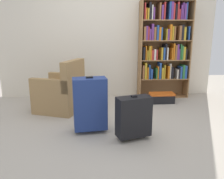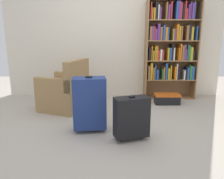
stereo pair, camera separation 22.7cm
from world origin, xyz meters
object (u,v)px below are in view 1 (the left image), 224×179
at_px(armchair, 61,93).
at_px(mug, 94,108).
at_px(suitcase_black, 134,117).
at_px(bookshelf, 164,46).
at_px(suitcase_navy_blue, 90,104).
at_px(storage_box, 162,98).

height_order(armchair, mug, armchair).
xyz_separation_m(armchair, suitcase_black, (1.08, -1.22, -0.01)).
relative_size(bookshelf, suitcase_black, 3.37).
height_order(armchair, suitcase_navy_blue, armchair).
bearing_deg(armchair, bookshelf, 20.32).
bearing_deg(mug, bookshelf, 28.74).
bearing_deg(bookshelf, armchair, -159.68).
distance_m(bookshelf, mug, 1.96).
height_order(mug, storage_box, storage_box).
xyz_separation_m(bookshelf, suitcase_navy_blue, (-1.51, -1.69, -0.68)).
xyz_separation_m(storage_box, suitcase_navy_blue, (-1.38, -1.24, 0.30)).
relative_size(bookshelf, armchair, 2.19).
xyz_separation_m(mug, suitcase_navy_blue, (-0.05, -0.89, 0.36)).
height_order(bookshelf, suitcase_navy_blue, bookshelf).
bearing_deg(bookshelf, storage_box, -106.05).
height_order(storage_box, suitcase_navy_blue, suitcase_navy_blue).
bearing_deg(suitcase_navy_blue, armchair, 119.22).
bearing_deg(mug, storage_box, 14.82).
relative_size(bookshelf, storage_box, 4.11).
distance_m(mug, suitcase_black, 1.30).
bearing_deg(storage_box, mug, -165.18).
relative_size(armchair, storage_box, 1.88).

